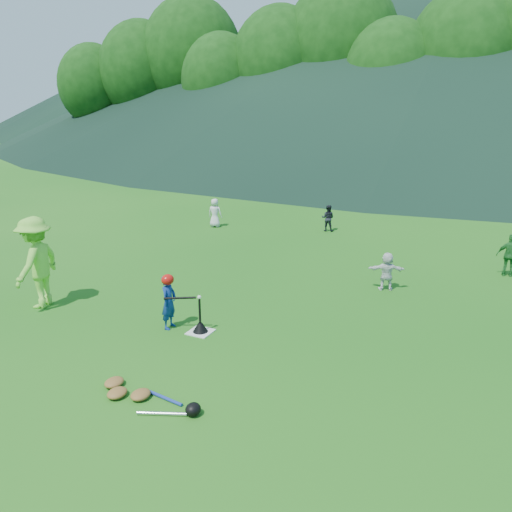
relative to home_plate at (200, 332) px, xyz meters
The scene contains 15 objects.
ground 0.01m from the home_plate, ahead, with size 120.00×120.00×0.00m, color #175C15.
home_plate is the anchor object (origin of this frame).
baseball 0.73m from the home_plate, ahead, with size 0.08×0.08×0.08m, color white.
batter_child 0.86m from the home_plate, behind, with size 0.40×0.26×1.10m, color navy.
adult_coach 4.05m from the home_plate, behind, with size 1.30×0.75×2.02m, color #82DC40.
fielder_a 9.19m from the home_plate, 118.53° to the left, with size 0.52×0.34×1.06m, color silver.
fielder_b 9.27m from the home_plate, 92.58° to the left, with size 0.46×0.36×0.95m, color black.
fielder_c 8.45m from the home_plate, 50.03° to the left, with size 0.66×0.27×1.13m, color #21712B.
fielder_d 4.90m from the home_plate, 55.64° to the left, with size 0.87×0.28×0.94m, color silver.
batting_tee 0.12m from the home_plate, ahead, with size 0.30×0.30×0.68m.
batter_gear 1.18m from the home_plate, behind, with size 0.71×0.33×0.46m.
equipment_pile 2.43m from the home_plate, 79.88° to the right, with size 1.80×0.65×0.19m.
outfield_fence 28.01m from the home_plate, 90.00° to the left, with size 70.07×0.08×1.33m.
tree_line 34.81m from the home_plate, 89.65° to the left, with size 70.04×11.40×14.82m.
distant_hills 83.52m from the home_plate, 95.33° to the left, with size 155.00×140.00×32.00m.
Camera 1 is at (4.88, -7.58, 4.20)m, focal length 35.00 mm.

